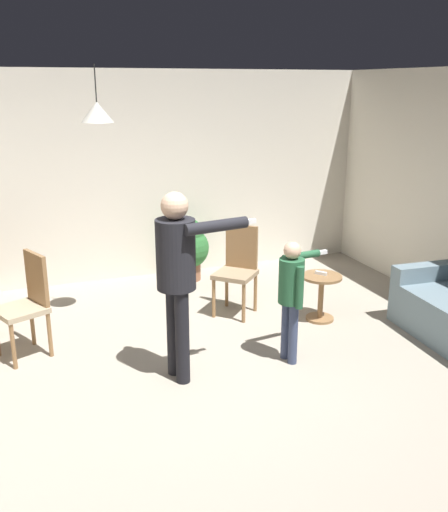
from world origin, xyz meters
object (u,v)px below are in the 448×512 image
object	(u,v)px
spare_remote_on_table	(321,273)
side_table_by_couch	(321,292)
person_child	(292,288)
dining_chair_by_counter	(27,301)
potted_plant_corner	(188,246)
dining_chair_near_wall	(238,267)
person_adult	(178,266)

from	to	relation	value
spare_remote_on_table	side_table_by_couch	bearing A→B (deg)	-92.13
person_child	spare_remote_on_table	xyz separation A→B (m)	(0.75, 0.77, -0.19)
dining_chair_by_counter	potted_plant_corner	size ratio (longest dim) A/B	1.19
side_table_by_couch	person_child	distance (m)	1.13
person_child	spare_remote_on_table	bearing A→B (deg)	128.29
person_child	dining_chair_by_counter	xyz separation A→B (m)	(-2.29, 0.99, -0.18)
dining_chair_by_counter	dining_chair_near_wall	world-z (taller)	same
person_child	spare_remote_on_table	size ratio (longest dim) A/B	8.99
person_child	potted_plant_corner	size ratio (longest dim) A/B	1.39
person_adult	potted_plant_corner	size ratio (longest dim) A/B	2.00
person_child	potted_plant_corner	bearing A→B (deg)	177.72
dining_chair_near_wall	side_table_by_couch	bearing A→B (deg)	-170.19
side_table_by_couch	potted_plant_corner	distance (m)	2.05
person_adult	spare_remote_on_table	world-z (taller)	person_adult
potted_plant_corner	dining_chair_near_wall	bearing A→B (deg)	-81.11
spare_remote_on_table	dining_chair_by_counter	bearing A→B (deg)	175.78
potted_plant_corner	side_table_by_couch	bearing A→B (deg)	-61.54
dining_chair_near_wall	dining_chair_by_counter	bearing A→B (deg)	51.49
side_table_by_couch	potted_plant_corner	world-z (taller)	potted_plant_corner
person_adult	person_child	bearing A→B (deg)	77.68
side_table_by_couch	dining_chair_near_wall	size ratio (longest dim) A/B	0.52
side_table_by_couch	dining_chair_by_counter	size ratio (longest dim) A/B	0.52
side_table_by_couch	spare_remote_on_table	bearing A→B (deg)	87.87
dining_chair_by_counter	spare_remote_on_table	size ratio (longest dim) A/B	7.69
person_adult	side_table_by_couch	bearing A→B (deg)	101.40
potted_plant_corner	dining_chair_by_counter	bearing A→B (deg)	-143.06
dining_chair_by_counter	dining_chair_near_wall	bearing A→B (deg)	-106.61
person_child	dining_chair_near_wall	bearing A→B (deg)	173.87
person_child	potted_plant_corner	distance (m)	2.57
side_table_by_couch	dining_chair_near_wall	distance (m)	0.97
side_table_by_couch	dining_chair_near_wall	world-z (taller)	dining_chair_near_wall
person_child	dining_chair_by_counter	bearing A→B (deg)	-120.78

